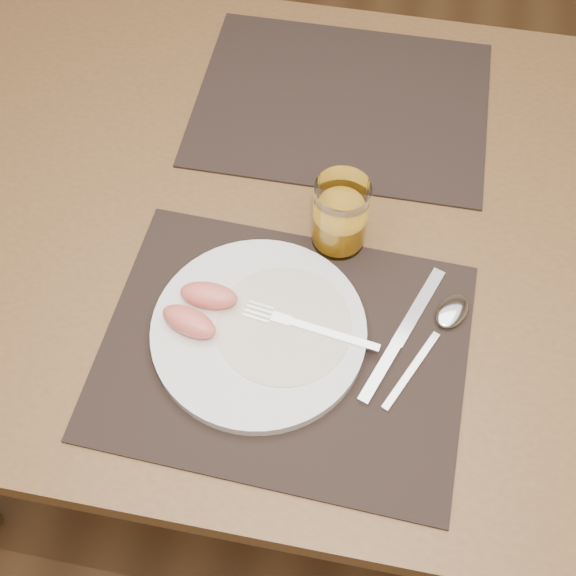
% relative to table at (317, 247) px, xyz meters
% --- Properties ---
extents(ground, '(5.00, 5.00, 0.00)m').
position_rel_table_xyz_m(ground, '(0.00, 0.00, -0.67)').
color(ground, brown).
rests_on(ground, ground).
extents(table, '(1.40, 0.90, 0.75)m').
position_rel_table_xyz_m(table, '(0.00, 0.00, 0.00)').
color(table, brown).
rests_on(table, ground).
extents(placemat_near, '(0.46, 0.37, 0.00)m').
position_rel_table_xyz_m(placemat_near, '(-0.01, -0.22, 0.09)').
color(placemat_near, black).
rests_on(placemat_near, table).
extents(placemat_far, '(0.45, 0.35, 0.00)m').
position_rel_table_xyz_m(placemat_far, '(-0.00, 0.22, 0.09)').
color(placemat_far, black).
rests_on(placemat_far, table).
extents(plate, '(0.27, 0.27, 0.02)m').
position_rel_table_xyz_m(plate, '(-0.04, -0.21, 0.10)').
color(plate, white).
rests_on(plate, placemat_near).
extents(plate_dressing, '(0.17, 0.17, 0.00)m').
position_rel_table_xyz_m(plate_dressing, '(-0.01, -0.20, 0.10)').
color(plate_dressing, white).
rests_on(plate_dressing, plate).
extents(fork, '(0.18, 0.04, 0.00)m').
position_rel_table_xyz_m(fork, '(0.01, -0.19, 0.11)').
color(fork, silver).
rests_on(fork, plate).
extents(knife, '(0.09, 0.21, 0.01)m').
position_rel_table_xyz_m(knife, '(0.13, -0.19, 0.09)').
color(knife, silver).
rests_on(knife, placemat_near).
extents(spoon, '(0.10, 0.18, 0.01)m').
position_rel_table_xyz_m(spoon, '(0.19, -0.14, 0.09)').
color(spoon, silver).
rests_on(spoon, placemat_near).
extents(juice_glass, '(0.07, 0.07, 0.11)m').
position_rel_table_xyz_m(juice_glass, '(0.03, -0.04, 0.14)').
color(juice_glass, white).
rests_on(juice_glass, placemat_near).
extents(grapefruit_wedges, '(0.09, 0.09, 0.03)m').
position_rel_table_xyz_m(grapefruit_wedges, '(-0.12, -0.20, 0.12)').
color(grapefruit_wedges, '#F07362').
rests_on(grapefruit_wedges, plate).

